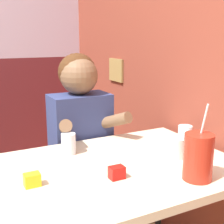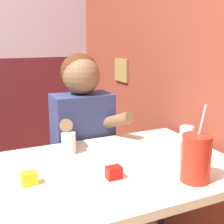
# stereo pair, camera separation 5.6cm
# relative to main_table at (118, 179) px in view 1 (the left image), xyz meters

# --- Properties ---
(brick_wall_right) EXTENTS (0.08, 4.20, 2.70)m
(brick_wall_right) POSITION_rel_main_table_xyz_m (0.60, 0.78, 0.68)
(brick_wall_right) COLOR brown
(brick_wall_right) RESTS_ON ground_plane
(main_table) EXTENTS (1.06, 0.77, 0.74)m
(main_table) POSITION_rel_main_table_xyz_m (0.00, 0.00, 0.00)
(main_table) COLOR beige
(main_table) RESTS_ON ground_plane
(person_seated) EXTENTS (0.42, 0.41, 1.20)m
(person_seated) POSITION_rel_main_table_xyz_m (0.03, 0.51, -0.03)
(person_seated) COLOR navy
(person_seated) RESTS_ON ground_plane
(cocktail_pitcher) EXTENTS (0.11, 0.11, 0.31)m
(cocktail_pitcher) POSITION_rel_main_table_xyz_m (0.21, -0.26, 0.16)
(cocktail_pitcher) COLOR #B22819
(cocktail_pitcher) RESTS_ON main_table
(glass_near_pitcher) EXTENTS (0.07, 0.07, 0.09)m
(glass_near_pitcher) POSITION_rel_main_table_xyz_m (0.47, 0.11, 0.11)
(glass_near_pitcher) COLOR silver
(glass_near_pitcher) RESTS_ON main_table
(glass_center) EXTENTS (0.08, 0.08, 0.09)m
(glass_center) POSITION_rel_main_table_xyz_m (0.28, -0.05, 0.11)
(glass_center) COLOR silver
(glass_center) RESTS_ON main_table
(glass_by_brick) EXTENTS (0.07, 0.07, 0.10)m
(glass_by_brick) POSITION_rel_main_table_xyz_m (-0.15, 0.23, 0.12)
(glass_by_brick) COLOR silver
(glass_by_brick) RESTS_ON main_table
(condiment_ketchup) EXTENTS (0.06, 0.04, 0.05)m
(condiment_ketchup) POSITION_rel_main_table_xyz_m (-0.07, -0.11, 0.09)
(condiment_ketchup) COLOR #B7140F
(condiment_ketchup) RESTS_ON main_table
(condiment_mustard) EXTENTS (0.06, 0.04, 0.05)m
(condiment_mustard) POSITION_rel_main_table_xyz_m (-0.38, -0.02, 0.09)
(condiment_mustard) COLOR yellow
(condiment_mustard) RESTS_ON main_table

